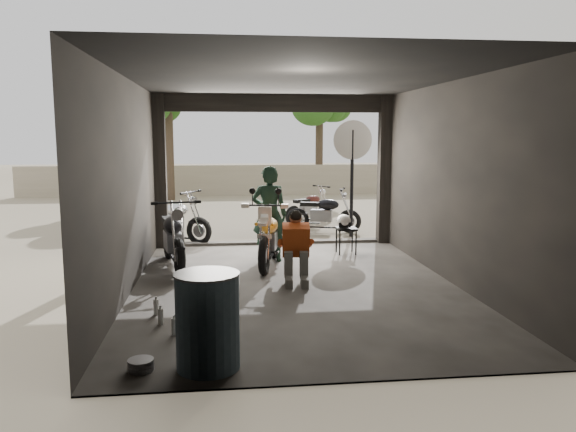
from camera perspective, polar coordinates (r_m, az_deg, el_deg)
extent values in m
plane|color=#7A6D56|center=(8.85, 0.76, -7.22)|extent=(80.00, 80.00, 0.00)
cube|color=#2D2B28|center=(8.85, 0.76, -7.16)|extent=(5.00, 7.00, 0.02)
plane|color=black|center=(8.58, 0.80, 13.86)|extent=(7.00, 7.00, 0.00)
cube|color=black|center=(5.14, 5.86, -0.23)|extent=(5.00, 0.02, 3.20)
cube|color=black|center=(8.61, -15.98, 2.86)|extent=(0.02, 7.00, 3.20)
cube|color=black|center=(9.23, 16.38, 3.18)|extent=(0.02, 7.00, 3.20)
cube|color=black|center=(11.93, -12.84, 4.36)|extent=(0.24, 0.24, 3.20)
cube|color=black|center=(12.37, 9.73, 4.57)|extent=(0.24, 0.24, 3.20)
cube|color=black|center=(11.95, -1.39, 11.38)|extent=(5.00, 0.16, 0.36)
cube|color=#2D2B28|center=(12.23, -1.38, -2.72)|extent=(5.00, 0.25, 0.08)
cube|color=gray|center=(22.56, -3.88, 3.69)|extent=(18.00, 0.30, 1.20)
cylinder|color=#382B1E|center=(21.05, -11.93, 6.46)|extent=(0.30, 0.30, 3.58)
ellipsoid|color=#1E4C14|center=(21.11, -12.12, 12.55)|extent=(2.20, 2.20, 3.14)
cylinder|color=#382B1E|center=(22.81, 3.18, 6.26)|extent=(0.30, 0.30, 3.20)
ellipsoid|color=#1E4C14|center=(22.83, 3.22, 11.28)|extent=(2.20, 2.20, 2.80)
imported|color=black|center=(10.43, -1.90, 0.18)|extent=(0.73, 0.55, 1.80)
cube|color=black|center=(11.18, 5.94, -1.28)|extent=(0.39, 0.39, 0.04)
cylinder|color=black|center=(11.04, 5.27, -2.77)|extent=(0.03, 0.03, 0.52)
cylinder|color=black|center=(11.11, 6.92, -2.73)|extent=(0.03, 0.03, 0.52)
cylinder|color=black|center=(11.35, 4.93, -2.47)|extent=(0.03, 0.03, 0.52)
cylinder|color=black|center=(11.42, 6.54, -2.42)|extent=(0.03, 0.03, 0.52)
ellipsoid|color=silver|center=(11.14, 5.68, -0.51)|extent=(0.32, 0.33, 0.27)
cylinder|color=#3E5768|center=(5.77, -8.17, -10.64)|extent=(0.82, 0.82, 0.99)
cylinder|color=black|center=(13.11, 6.50, 3.25)|extent=(0.08, 0.08, 2.48)
cylinder|color=silver|center=(13.04, 6.59, 7.69)|extent=(0.90, 0.03, 0.90)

